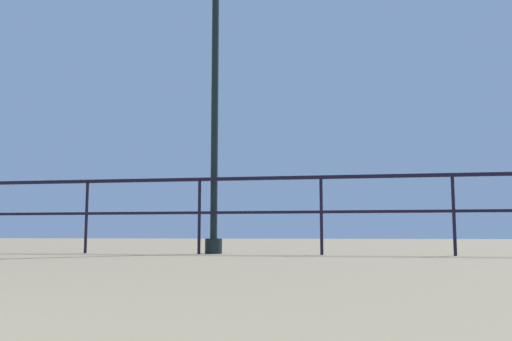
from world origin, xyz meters
The scene contains 2 objects.
pier_railing centered at (0.00, 8.21, 0.80)m, with size 24.58×0.05×1.10m.
lamppost_center centered at (0.17, 8.39, 2.53)m, with size 0.29×0.29×4.55m.
Camera 1 is at (2.19, 0.62, 0.30)m, focal length 38.15 mm.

